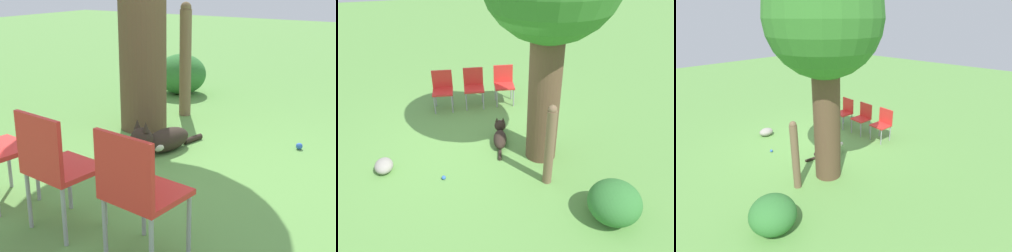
# 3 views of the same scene
# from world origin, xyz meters

# --- Properties ---
(ground_plane) EXTENTS (30.00, 30.00, 0.00)m
(ground_plane) POSITION_xyz_m (0.00, 0.00, 0.00)
(ground_plane) COLOR #609947
(oak_tree) EXTENTS (2.07, 2.07, 4.15)m
(oak_tree) POSITION_xyz_m (0.49, 1.04, 2.97)
(oak_tree) COLOR brown
(oak_tree) RESTS_ON ground_plane
(dog) EXTENTS (1.02, 0.40, 0.39)m
(dog) POSITION_xyz_m (-0.10, 0.42, 0.14)
(dog) COLOR #2D231C
(dog) RESTS_ON ground_plane
(fence_post) EXTENTS (0.15, 0.15, 1.41)m
(fence_post) POSITION_xyz_m (1.20, 0.90, 0.71)
(fence_post) COLOR brown
(fence_post) RESTS_ON ground_plane
(red_chair_0) EXTENTS (0.47, 0.48, 0.86)m
(red_chair_0) POSITION_xyz_m (-1.74, -0.50, 0.51)
(red_chair_0) COLOR red
(red_chair_0) RESTS_ON ground_plane
(red_chair_1) EXTENTS (0.47, 0.48, 0.86)m
(red_chair_1) POSITION_xyz_m (-1.73, 0.20, 0.51)
(red_chair_1) COLOR red
(red_chair_1) RESTS_ON ground_plane
(red_chair_2) EXTENTS (0.47, 0.48, 0.86)m
(red_chair_2) POSITION_xyz_m (-1.72, 0.89, 0.51)
(red_chair_2) COLOR red
(red_chair_2) RESTS_ON ground_plane
(tennis_ball) EXTENTS (0.07, 0.07, 0.07)m
(tennis_ball) POSITION_xyz_m (0.75, -0.72, 0.03)
(tennis_ball) COLOR blue
(tennis_ball) RESTS_ON ground_plane
(garden_rock) EXTENTS (0.38, 0.30, 0.22)m
(garden_rock) POSITION_xyz_m (0.29, -1.68, 0.11)
(garden_rock) COLOR gray
(garden_rock) RESTS_ON ground_plane
(low_shrub) EXTENTS (0.74, 0.74, 0.59)m
(low_shrub) POSITION_xyz_m (2.16, 1.53, 0.30)
(low_shrub) COLOR #337533
(low_shrub) RESTS_ON ground_plane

